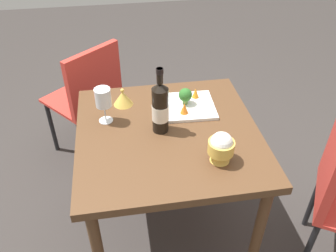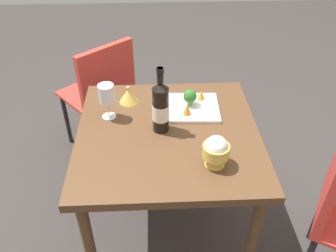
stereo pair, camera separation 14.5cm
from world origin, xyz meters
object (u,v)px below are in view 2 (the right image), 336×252
at_px(rice_bowl, 216,151).
at_px(broccoli_floret, 190,96).
at_px(rice_bowl_lid, 129,95).
at_px(carrot_garnish_left, 187,109).
at_px(chair_near_window, 102,88).
at_px(serving_plate, 194,108).
at_px(wine_glass, 107,95).
at_px(carrot_garnish_right, 201,95).
at_px(wine_bottle, 161,107).

relative_size(rice_bowl, broccoli_floret, 1.65).
height_order(rice_bowl_lid, carrot_garnish_left, rice_bowl_lid).
distance_m(chair_near_window, carrot_garnish_left, 0.83).
bearing_deg(serving_plate, broccoli_floret, 51.39).
relative_size(wine_glass, rice_bowl_lid, 1.79).
bearing_deg(chair_near_window, rice_bowl_lid, -106.81).
relative_size(wine_glass, serving_plate, 0.69).
relative_size(serving_plate, broccoli_floret, 3.04).
distance_m(wine_glass, rice_bowl_lid, 0.18).
relative_size(rice_bowl, rice_bowl_lid, 1.42).
relative_size(carrot_garnish_left, carrot_garnish_right, 1.09).
bearing_deg(carrot_garnish_right, broccoli_floret, 127.57).
relative_size(chair_near_window, serving_plate, 3.26).
bearing_deg(rice_bowl_lid, wine_bottle, -146.59).
bearing_deg(rice_bowl, wine_bottle, 41.52).
bearing_deg(wine_glass, rice_bowl, -127.28).
height_order(serving_plate, carrot_garnish_left, carrot_garnish_left).
xyz_separation_m(chair_near_window, rice_bowl, (-0.95, -0.58, 0.28)).
relative_size(chair_near_window, rice_bowl, 6.00).
bearing_deg(wine_glass, serving_plate, -83.69).
xyz_separation_m(chair_near_window, wine_bottle, (-0.71, -0.37, 0.33)).
distance_m(wine_bottle, carrot_garnish_right, 0.32).
height_order(chair_near_window, carrot_garnish_right, chair_near_window).
height_order(rice_bowl_lid, serving_plate, rice_bowl_lid).
relative_size(wine_bottle, rice_bowl, 2.27).
relative_size(wine_glass, broccoli_floret, 2.09).
height_order(serving_plate, broccoli_floret, broccoli_floret).
xyz_separation_m(wine_bottle, carrot_garnish_left, (0.09, -0.13, -0.08)).
xyz_separation_m(wine_bottle, serving_plate, (0.16, -0.17, -0.12)).
xyz_separation_m(serving_plate, carrot_garnish_left, (-0.06, 0.04, 0.04)).
bearing_deg(wine_bottle, carrot_garnish_left, -54.54).
relative_size(wine_bottle, broccoli_floret, 3.76).
relative_size(rice_bowl, carrot_garnish_left, 2.53).
bearing_deg(carrot_garnish_right, rice_bowl_lid, 87.25).
distance_m(serving_plate, carrot_garnish_right, 0.09).
bearing_deg(serving_plate, rice_bowl, -173.53).
height_order(wine_glass, broccoli_floret, wine_glass).
bearing_deg(broccoli_floret, rice_bowl, -171.16).
relative_size(chair_near_window, wine_glass, 4.75).
relative_size(chair_near_window, carrot_garnish_right, 16.51).
bearing_deg(chair_near_window, carrot_garnish_left, -91.90).
xyz_separation_m(chair_near_window, carrot_garnish_right, (-0.49, -0.58, 0.24)).
bearing_deg(serving_plate, wine_glass, 96.31).
distance_m(wine_bottle, serving_plate, 0.26).
bearing_deg(rice_bowl_lid, rice_bowl, -142.29).
height_order(rice_bowl_lid, broccoli_floret, broccoli_floret).
xyz_separation_m(chair_near_window, serving_plate, (-0.55, -0.54, 0.21)).
bearing_deg(chair_near_window, rice_bowl, -99.36).
xyz_separation_m(chair_near_window, wine_glass, (-0.60, -0.12, 0.33)).
bearing_deg(broccoli_floret, wine_glass, 98.78).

